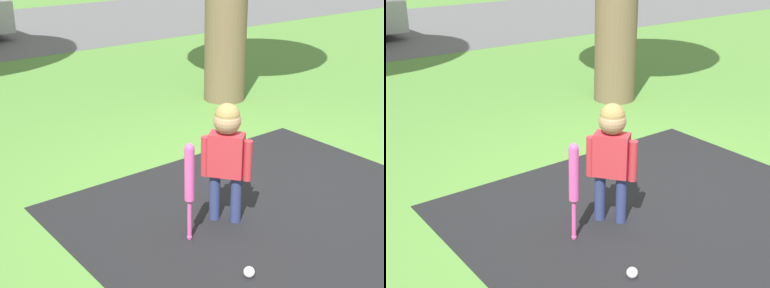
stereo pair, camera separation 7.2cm
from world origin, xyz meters
TOP-DOWN VIEW (x-y plane):
  - ground_plane at (0.00, 0.00)m, footprint 60.00×60.00m
  - child at (-0.63, -0.11)m, footprint 0.26×0.31m
  - baseball_bat at (-1.00, -0.16)m, footprint 0.07×0.07m
  - sports_ball at (-0.98, -0.74)m, footprint 0.07×0.07m

SIDE VIEW (x-z plane):
  - ground_plane at x=0.00m, z-range 0.00..0.00m
  - sports_ball at x=-0.98m, z-range 0.00..0.07m
  - baseball_bat at x=-1.00m, z-range 0.11..0.84m
  - child at x=-0.63m, z-range 0.14..1.06m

